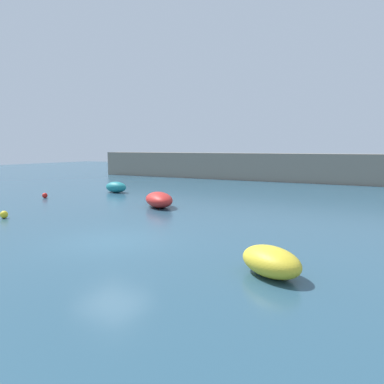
% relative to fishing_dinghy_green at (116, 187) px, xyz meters
% --- Properties ---
extents(ground_plane, '(120.00, 120.00, 0.20)m').
position_rel_fishing_dinghy_green_xyz_m(ground_plane, '(9.76, -11.82, -0.52)').
color(ground_plane, '#284C60').
extents(harbor_breakwater, '(46.83, 2.60, 2.85)m').
position_rel_fishing_dinghy_green_xyz_m(harbor_breakwater, '(9.76, 15.92, 1.01)').
color(harbor_breakwater, gray).
rests_on(harbor_breakwater, ground_plane).
extents(fishing_dinghy_green, '(1.92, 1.20, 0.83)m').
position_rel_fishing_dinghy_green_xyz_m(fishing_dinghy_green, '(0.00, 0.00, 0.00)').
color(fishing_dinghy_green, teal).
rests_on(fishing_dinghy_green, ground_plane).
extents(rowboat_blue_near, '(3.02, 2.91, 0.88)m').
position_rel_fishing_dinghy_green_xyz_m(rowboat_blue_near, '(6.86, -4.33, 0.02)').
color(rowboat_blue_near, red).
rests_on(rowboat_blue_near, ground_plane).
extents(dinghy_near_pier, '(2.33, 2.09, 0.80)m').
position_rel_fishing_dinghy_green_xyz_m(dinghy_near_pier, '(16.05, -12.68, -0.02)').
color(dinghy_near_pier, yellow).
rests_on(dinghy_near_pier, ground_plane).
extents(mooring_buoy_yellow, '(0.37, 0.37, 0.37)m').
position_rel_fishing_dinghy_green_xyz_m(mooring_buoy_yellow, '(2.12, -10.88, -0.23)').
color(mooring_buoy_yellow, yellow).
rests_on(mooring_buoy_yellow, ground_plane).
extents(mooring_buoy_red, '(0.36, 0.36, 0.36)m').
position_rel_fishing_dinghy_green_xyz_m(mooring_buoy_red, '(-2.19, -4.84, -0.24)').
color(mooring_buoy_red, red).
rests_on(mooring_buoy_red, ground_plane).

